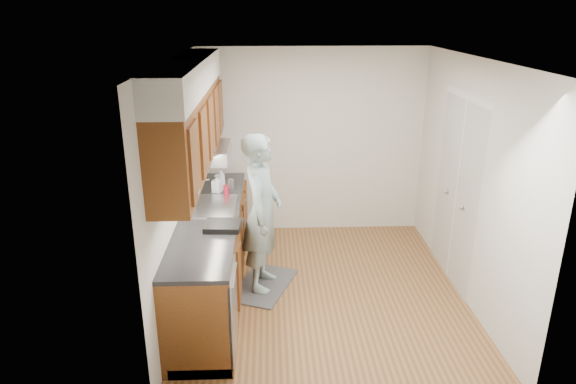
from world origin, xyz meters
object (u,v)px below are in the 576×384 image
object	(u,v)px
steel_can	(231,184)
soap_bottle_b	(217,183)
soda_can	(226,191)
dish_rack	(223,226)
person	(262,203)
soap_bottle_a	(221,179)

from	to	relation	value
steel_can	soap_bottle_b	bearing A→B (deg)	-152.20
soda_can	dish_rack	size ratio (longest dim) A/B	0.37
soap_bottle_b	person	bearing A→B (deg)	-45.08
dish_rack	soap_bottle_a	bearing A→B (deg)	98.95
soda_can	steel_can	distance (m)	0.22
soap_bottle_a	steel_can	bearing A→B (deg)	-15.26
soap_bottle_b	dish_rack	xyz separation A→B (m)	(0.15, -1.05, -0.08)
soap_bottle_a	soda_can	world-z (taller)	soap_bottle_a
person	soda_can	bearing A→B (deg)	55.90
soda_can	steel_can	xyz separation A→B (m)	(0.04, 0.21, 0.00)
soap_bottle_a	soda_can	bearing A→B (deg)	-72.37
soap_bottle_a	dish_rack	bearing A→B (deg)	-84.67
soap_bottle_a	steel_can	distance (m)	0.13
dish_rack	steel_can	bearing A→B (deg)	93.37
dish_rack	soap_bottle_b	bearing A→B (deg)	101.71
soap_bottle_b	soap_bottle_a	bearing A→B (deg)	70.03
person	soda_can	size ratio (longest dim) A/B	15.71
steel_can	dish_rack	world-z (taller)	steel_can
soap_bottle_b	steel_can	world-z (taller)	soap_bottle_b
soap_bottle_a	soda_can	xyz separation A→B (m)	(0.08, -0.24, -0.07)
person	soap_bottle_a	world-z (taller)	person
person	soap_bottle_a	xyz separation A→B (m)	(-0.48, 0.64, 0.07)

